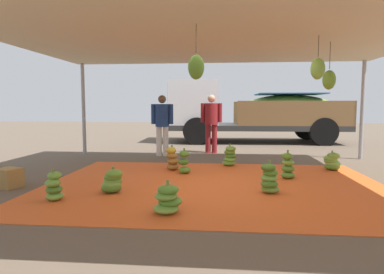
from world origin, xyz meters
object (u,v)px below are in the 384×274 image
(banana_bunch_0, at_px, (332,162))
(banana_bunch_4, at_px, (54,187))
(banana_bunch_5, at_px, (288,167))
(banana_bunch_6, at_px, (184,163))
(banana_bunch_3, at_px, (168,200))
(worker_1, at_px, (211,119))
(cargo_truck_main, at_px, (250,111))
(banana_bunch_1, at_px, (112,181))
(banana_bunch_2, at_px, (269,179))
(banana_bunch_7, at_px, (172,159))
(banana_bunch_8, at_px, (230,156))
(crate_1, at_px, (9,178))
(worker_0, at_px, (162,121))

(banana_bunch_0, height_order, banana_bunch_4, banana_bunch_4)
(banana_bunch_5, bearing_deg, banana_bunch_6, 171.52)
(banana_bunch_0, height_order, banana_bunch_6, banana_bunch_6)
(banana_bunch_3, height_order, worker_1, worker_1)
(cargo_truck_main, bearing_deg, banana_bunch_1, -109.41)
(banana_bunch_2, distance_m, banana_bunch_7, 2.55)
(banana_bunch_1, xyz_separation_m, banana_bunch_4, (-0.71, -0.53, 0.02))
(banana_bunch_8, bearing_deg, banana_bunch_6, -134.73)
(banana_bunch_8, distance_m, crate_1, 4.56)
(worker_1, bearing_deg, banana_bunch_1, -106.60)
(banana_bunch_0, relative_size, banana_bunch_6, 0.90)
(banana_bunch_1, relative_size, crate_1, 1.27)
(banana_bunch_3, xyz_separation_m, worker_1, (0.37, 5.78, 0.84))
(banana_bunch_0, relative_size, banana_bunch_3, 1.00)
(banana_bunch_4, distance_m, cargo_truck_main, 9.39)
(banana_bunch_7, bearing_deg, banana_bunch_2, -43.46)
(banana_bunch_2, distance_m, banana_bunch_8, 2.48)
(worker_1, bearing_deg, banana_bunch_5, -65.34)
(banana_bunch_1, bearing_deg, banana_bunch_5, 23.58)
(banana_bunch_5, xyz_separation_m, crate_1, (-4.95, -1.15, -0.07))
(banana_bunch_3, height_order, banana_bunch_8, banana_bunch_8)
(worker_1, bearing_deg, banana_bunch_0, -42.73)
(banana_bunch_1, relative_size, banana_bunch_3, 1.01)
(banana_bunch_4, height_order, cargo_truck_main, cargo_truck_main)
(banana_bunch_8, xyz_separation_m, worker_0, (-1.87, 1.45, 0.77))
(banana_bunch_6, relative_size, banana_bunch_8, 1.01)
(banana_bunch_3, xyz_separation_m, banana_bunch_7, (-0.38, 2.92, 0.06))
(banana_bunch_6, xyz_separation_m, banana_bunch_7, (-0.30, 0.33, 0.02))
(banana_bunch_0, bearing_deg, crate_1, -160.86)
(banana_bunch_1, distance_m, banana_bunch_2, 2.54)
(banana_bunch_6, bearing_deg, worker_1, 81.86)
(banana_bunch_7, bearing_deg, worker_0, 105.97)
(banana_bunch_5, xyz_separation_m, banana_bunch_7, (-2.36, 0.63, 0.00))
(cargo_truck_main, bearing_deg, banana_bunch_8, -99.35)
(banana_bunch_4, distance_m, worker_1, 5.82)
(banana_bunch_5, distance_m, banana_bunch_6, 2.08)
(banana_bunch_7, relative_size, worker_0, 0.32)
(banana_bunch_0, xyz_separation_m, banana_bunch_4, (-4.88, -2.82, 0.02))
(banana_bunch_7, xyz_separation_m, worker_1, (0.75, 2.86, 0.78))
(banana_bunch_4, distance_m, crate_1, 1.39)
(cargo_truck_main, bearing_deg, banana_bunch_0, -77.21)
(banana_bunch_7, bearing_deg, banana_bunch_8, 27.23)
(banana_bunch_3, distance_m, cargo_truck_main, 9.29)
(worker_0, bearing_deg, crate_1, -117.16)
(banana_bunch_5, relative_size, worker_0, 0.32)
(banana_bunch_0, bearing_deg, banana_bunch_2, -128.15)
(banana_bunch_5, relative_size, banana_bunch_6, 1.05)
(banana_bunch_2, distance_m, crate_1, 4.44)
(banana_bunch_2, height_order, banana_bunch_3, banana_bunch_2)
(cargo_truck_main, relative_size, crate_1, 18.04)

